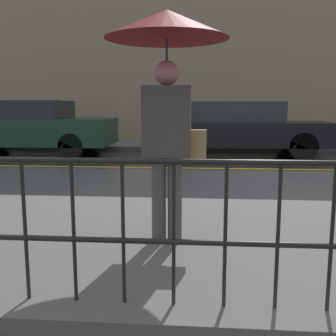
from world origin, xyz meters
TOP-DOWN VIEW (x-y plane):
  - ground_plane at (0.00, 0.00)m, footprint 80.00×80.00m
  - sidewalk_near at (0.00, -4.93)m, footprint 28.00×3.14m
  - sidewalk_far at (0.00, 4.42)m, footprint 28.00×2.13m
  - lane_marking at (0.00, 0.00)m, footprint 25.20×0.12m
  - building_storefront at (0.00, 5.64)m, footprint 28.00×0.30m
  - pedestrian at (-1.24, -5.05)m, footprint 1.09×1.09m
  - car_dark_green at (-5.79, 2.29)m, footprint 4.65×1.93m
  - car_black at (0.13, 2.29)m, footprint 4.71×1.91m

SIDE VIEW (x-z plane):
  - ground_plane at x=0.00m, z-range 0.00..0.00m
  - lane_marking at x=0.00m, z-range 0.00..0.01m
  - sidewalk_far at x=0.00m, z-range 0.00..0.12m
  - sidewalk_near at x=0.00m, z-range 0.00..0.12m
  - car_black at x=0.13m, z-range 0.03..1.50m
  - car_dark_green at x=-5.79m, z-range 0.02..1.53m
  - pedestrian at x=-1.24m, z-range 0.75..2.81m
  - building_storefront at x=0.00m, z-range 0.00..6.10m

